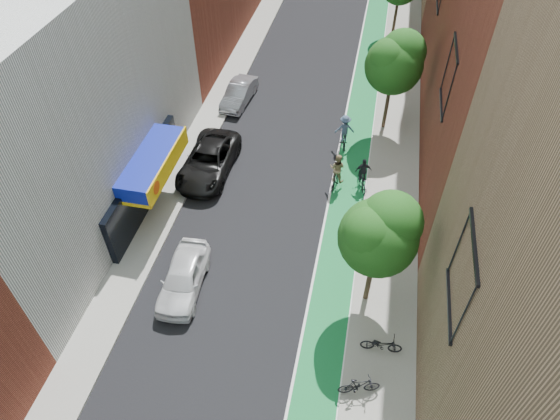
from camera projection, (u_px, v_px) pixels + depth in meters
The scene contains 14 objects.
bike_lane at pixel (361, 109), 34.95m from camera, with size 2.00×68.00×0.01m, color #147331.
sidewalk_left at pixel (224, 92), 36.33m from camera, with size 2.00×68.00×0.15m, color gray.
sidewalk_right at pixel (398, 112), 34.54m from camera, with size 3.00×68.00×0.15m, color gray.
building_left_white at pixel (49, 105), 24.55m from camera, with size 8.00×20.00×12.00m, color silver.
tree_near at pixel (380, 233), 20.37m from camera, with size 3.40×3.36×6.42m.
tree_mid at pixel (395, 61), 29.89m from camera, with size 3.55×3.53×6.74m.
parked_car_white at pixel (183, 277), 23.62m from camera, with size 1.81×4.49×1.53m, color silver.
parked_car_black at pixel (209, 161), 29.67m from camera, with size 2.68×5.82×1.62m, color black.
parked_car_silver at pixel (239, 93), 35.08m from camera, with size 1.49×4.26×1.40m, color gray.
cyclist_lane_near at pixel (337, 173), 28.68m from camera, with size 1.00×1.74×2.19m.
cyclist_lane_mid at pixel (362, 177), 28.79m from camera, with size 1.14×2.03×1.93m.
cyclist_lane_far at pixel (344, 133), 31.31m from camera, with size 1.33×1.77×2.21m.
parked_bike_mid at pixel (359, 386), 19.92m from camera, with size 0.49×1.74×1.04m, color black.
parked_bike_far at pixel (381, 344), 21.28m from camera, with size 0.62×1.79×0.94m, color black.
Camera 1 is at (4.41, -4.24, 19.75)m, focal length 32.00 mm.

